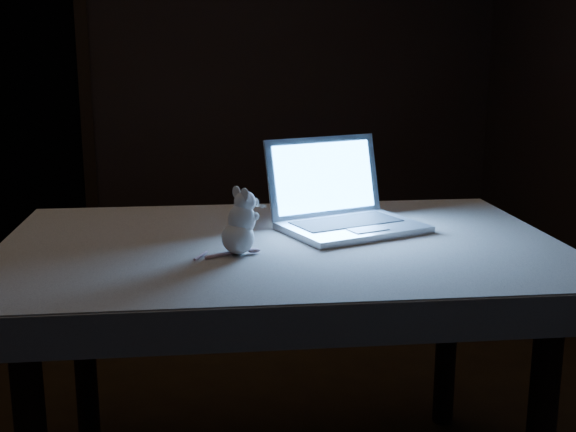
{
  "coord_description": "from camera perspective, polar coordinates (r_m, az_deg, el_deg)",
  "views": [
    {
      "loc": [
        -0.35,
        -2.44,
        1.39
      ],
      "look_at": [
        0.11,
        -0.37,
        0.91
      ],
      "focal_mm": 45.0,
      "sensor_mm": 36.0,
      "label": 1
    }
  ],
  "objects": [
    {
      "name": "doorway",
      "position": [
        5.0,
        -21.31,
        8.2
      ],
      "size": [
        1.06,
        0.36,
        2.13
      ],
      "primitive_type": null,
      "color": "black",
      "rests_on": "back_wall"
    },
    {
      "name": "plush_mouse",
      "position": [
        2.01,
        -4.0,
        -0.41
      ],
      "size": [
        0.18,
        0.18,
        0.19
      ],
      "primitive_type": null,
      "rotation": [
        0.0,
        0.0,
        0.37
      ],
      "color": "white",
      "rests_on": "tablecloth"
    },
    {
      "name": "back_wall",
      "position": [
        4.95,
        -8.61,
        11.6
      ],
      "size": [
        4.5,
        0.04,
        2.6
      ],
      "primitive_type": "cube",
      "color": "black",
      "rests_on": "ground"
    },
    {
      "name": "table",
      "position": [
        2.3,
        -0.51,
        -12.28
      ],
      "size": [
        1.65,
        1.15,
        0.83
      ],
      "primitive_type": null,
      "rotation": [
        0.0,
        0.0,
        -0.1
      ],
      "color": "black",
      "rests_on": "floor"
    },
    {
      "name": "laptop",
      "position": [
        2.26,
        5.2,
        2.32
      ],
      "size": [
        0.5,
        0.47,
        0.28
      ],
      "primitive_type": null,
      "rotation": [
        0.0,
        0.0,
        0.28
      ],
      "color": "silver",
      "rests_on": "tablecloth"
    },
    {
      "name": "tablecloth",
      "position": [
        2.16,
        0.7,
        -3.37
      ],
      "size": [
        1.78,
        1.29,
        0.1
      ],
      "primitive_type": null,
      "rotation": [
        0.0,
        0.0,
        0.12
      ],
      "color": "beige",
      "rests_on": "table"
    }
  ]
}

